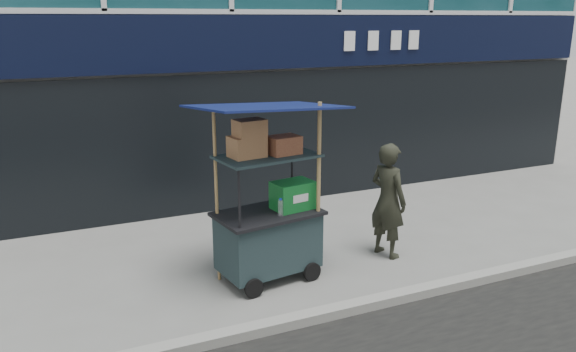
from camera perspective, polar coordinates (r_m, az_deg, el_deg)
name	(u,v)px	position (r m, az deg, el deg)	size (l,w,h in m)	color
ground	(342,305)	(6.90, 5.48, -12.90)	(80.00, 80.00, 0.00)	slate
curb	(350,308)	(6.72, 6.35, -13.18)	(80.00, 0.18, 0.12)	gray
vendor_cart	(269,218)	(7.20, -1.89, -4.31)	(1.92, 1.49, 2.37)	#1B2B2D
vendor_man	(388,200)	(8.03, 10.13, -2.44)	(0.60, 0.40, 1.65)	black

